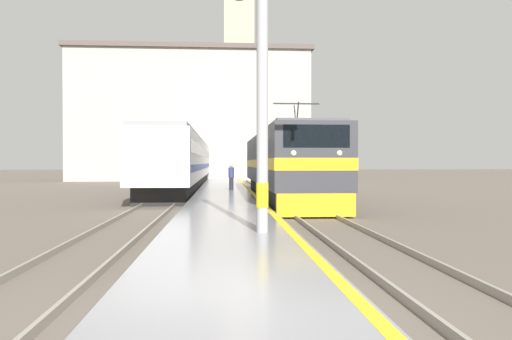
% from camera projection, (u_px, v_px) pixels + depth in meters
% --- Properties ---
extents(ground_plane, '(200.00, 200.00, 0.00)m').
position_uv_depth(ground_plane, '(224.00, 189.00, 36.22)').
color(ground_plane, '#60564C').
extents(platform, '(3.31, 140.00, 0.29)m').
position_uv_depth(platform, '(225.00, 192.00, 31.23)').
color(platform, gray).
rests_on(platform, ground).
extents(rail_track_near, '(2.83, 140.00, 0.16)m').
position_uv_depth(rail_track_near, '(274.00, 193.00, 31.44)').
color(rail_track_near, '#60564C').
rests_on(rail_track_near, ground).
extents(rail_track_far, '(2.83, 140.00, 0.16)m').
position_uv_depth(rail_track_far, '(177.00, 194.00, 31.03)').
color(rail_track_far, '#60564C').
rests_on(rail_track_far, ground).
extents(locomotive_train, '(2.92, 18.97, 4.57)m').
position_uv_depth(locomotive_train, '(283.00, 165.00, 26.51)').
color(locomotive_train, black).
rests_on(locomotive_train, ground).
extents(passenger_train, '(2.92, 52.63, 3.72)m').
position_uv_depth(passenger_train, '(192.00, 162.00, 47.22)').
color(passenger_train, black).
rests_on(passenger_train, ground).
extents(catenary_mast, '(2.57, 0.30, 7.03)m').
position_uv_depth(catenary_mast, '(266.00, 88.00, 12.01)').
color(catenary_mast, '#9E9EA3').
rests_on(catenary_mast, platform).
extents(person_on_platform, '(0.34, 0.34, 1.59)m').
position_uv_depth(person_on_platform, '(231.00, 176.00, 30.51)').
color(person_on_platform, '#23232D').
rests_on(person_on_platform, platform).
extents(clock_tower, '(4.77, 4.77, 29.84)m').
position_uv_depth(clock_tower, '(239.00, 56.00, 64.51)').
color(clock_tower, tan).
rests_on(clock_tower, ground).
extents(station_building, '(26.15, 8.13, 14.35)m').
position_uv_depth(station_building, '(191.00, 115.00, 55.29)').
color(station_building, '#A8A399').
rests_on(station_building, ground).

